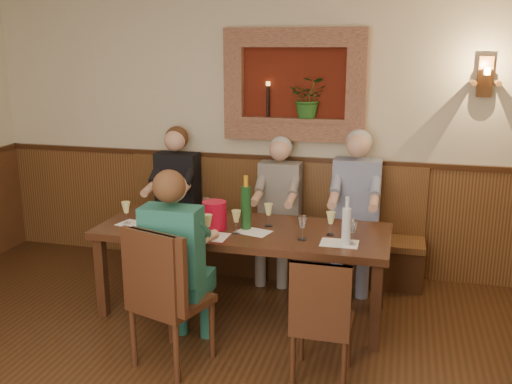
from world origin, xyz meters
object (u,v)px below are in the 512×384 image
Objects in this scene: chair_near_left at (171,324)px; wine_bottle_green_b at (174,201)px; person_bench_mid at (278,221)px; person_chair_front at (178,279)px; spittoon_bucket at (214,215)px; person_bench_left at (175,210)px; water_bottle at (346,226)px; chair_near_right at (322,343)px; wine_bottle_green_a at (246,207)px; bench at (269,240)px; dining_table at (243,236)px; person_bench_right at (354,222)px.

wine_bottle_green_b is (-0.39, 1.07, 0.60)m from chair_near_left.
person_chair_front is (-0.38, -1.62, 0.01)m from person_bench_mid.
chair_near_left is 0.32m from person_chair_front.
spittoon_bucket is at bearing 86.57° from person_chair_front.
person_bench_left is 2.12m from water_bottle.
chair_near_right is 1.31m from wine_bottle_green_a.
bench is at bearing 50.48° from wine_bottle_green_b.
water_bottle is at bearing -13.50° from dining_table.
chair_near_right is at bearing -3.77° from person_chair_front.
wine_bottle_green_b is (0.29, -0.70, 0.30)m from person_bench_left.
person_chair_front is 3.85× the size of wine_bottle_green_b.
water_bottle is (1.09, -0.13, 0.04)m from spittoon_bucket.
bench reaches higher than dining_table.
dining_table is 0.92m from water_bottle.
chair_near_left is 1.47m from water_bottle.
chair_near_right is at bearing -66.13° from bench.
wine_bottle_green_a reaches higher than wine_bottle_green_b.
person_bench_right is at bearing -0.23° from person_bench_mid.
chair_near_right is 1.99× the size of wine_bottle_green_a.
bench reaches higher than spittoon_bucket.
person_bench_right reaches higher than wine_bottle_green_b.
person_chair_front reaches higher than water_bottle.
person_chair_front reaches higher than bench.
bench is 1.89m from chair_near_left.
person_chair_front reaches higher than chair_near_left.
person_chair_front is (-1.11, -1.61, -0.03)m from person_bench_right.
person_bench_mid is at bearing 179.77° from person_bench_right.
chair_near_left is 1.28m from wine_bottle_green_b.
person_bench_left is 0.98× the size of person_bench_right.
chair_near_left is at bearing -175.60° from chair_near_right.
chair_near_left is 2.11m from person_bench_right.
person_bench_right is (1.80, -0.00, 0.02)m from person_bench_left.
person_bench_left is at bearing 128.70° from spittoon_bucket.
person_chair_front reaches higher than wine_bottle_green_a.
wine_bottle_green_a is 0.86m from water_bottle.
person_bench_mid is (1.07, 0.00, -0.03)m from person_bench_left.
chair_near_right reaches higher than dining_table.
person_bench_mid is at bearing 41.97° from wine_bottle_green_b.
dining_table is 5.35× the size of wine_bottle_green_a.
chair_near_left reaches higher than dining_table.
person_bench_mid is 0.74m from person_bench_right.
dining_table is at bearing -97.75° from person_bench_mid.
person_bench_mid reaches higher than dining_table.
wine_bottle_green_b is at bearing 113.52° from person_chair_front.
chair_near_left is 2.32× the size of wine_bottle_green_a.
person_bench_right is 1.69m from wine_bottle_green_b.
chair_near_left is at bearing -106.15° from dining_table.
person_bench_left is 1.76m from person_chair_front.
person_bench_left is 1.02× the size of person_chair_front.
person_bench_left is (-1.74, 1.68, 0.34)m from chair_near_right.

